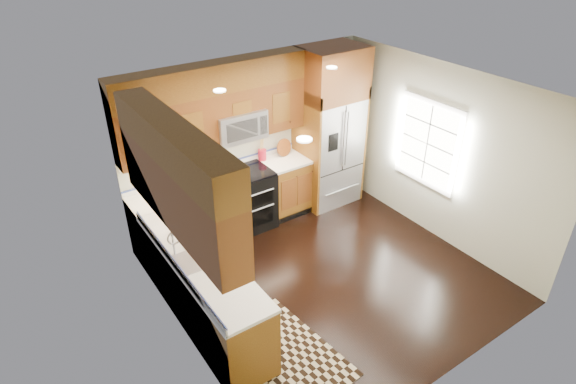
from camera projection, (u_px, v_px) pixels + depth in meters
ground at (326, 276)px, 6.58m from camera, size 4.00×4.00×0.00m
wall_back at (248, 139)px, 7.34m from camera, size 4.00×0.02×2.60m
wall_left at (178, 251)px, 4.94m from camera, size 0.02×4.00×2.60m
wall_right at (439, 154)px, 6.89m from camera, size 0.02×4.00×2.60m
window at (428, 143)px, 6.97m from camera, size 0.04×1.10×1.30m
base_cabinets at (212, 248)px, 6.39m from camera, size 2.85×3.00×0.90m
countertop at (215, 211)px, 6.30m from camera, size 2.86×3.01×0.04m
upper_cabinets at (201, 132)px, 5.76m from camera, size 2.85×3.00×1.15m
range at (247, 200)px, 7.40m from camera, size 0.76×0.67×0.95m
microwave at (239, 125)px, 6.89m from camera, size 0.76×0.40×0.42m
refrigerator at (329, 128)px, 7.71m from camera, size 0.98×0.75×2.60m
sink_faucet at (195, 254)px, 5.39m from camera, size 0.54×0.44×0.37m
rug at (286, 353)px, 5.42m from camera, size 1.06×1.61×0.01m
knife_block at (212, 170)px, 6.96m from camera, size 0.13×0.17×0.32m
utensil_crock at (262, 152)px, 7.48m from camera, size 0.15×0.15×0.36m
cutting_board at (284, 155)px, 7.67m from camera, size 0.33×0.33×0.02m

